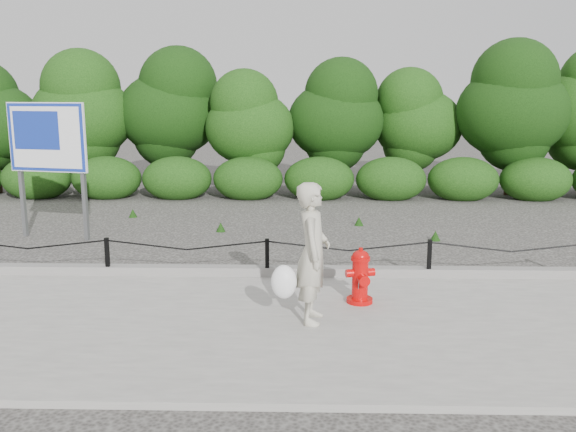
% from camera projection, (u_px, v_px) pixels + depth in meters
% --- Properties ---
extents(ground, '(90.00, 90.00, 0.00)m').
position_uv_depth(ground, '(267.00, 281.00, 9.51)').
color(ground, '#2D2B28').
rests_on(ground, ground).
extents(sidewalk, '(14.00, 4.00, 0.08)m').
position_uv_depth(sidewalk, '(258.00, 326.00, 7.54)').
color(sidewalk, gray).
rests_on(sidewalk, ground).
extents(curb, '(14.00, 0.22, 0.14)m').
position_uv_depth(curb, '(268.00, 271.00, 9.53)').
color(curb, slate).
rests_on(curb, sidewalk).
extents(chain_barrier, '(10.06, 0.06, 0.60)m').
position_uv_depth(chain_barrier, '(267.00, 253.00, 9.42)').
color(chain_barrier, black).
rests_on(chain_barrier, sidewalk).
extents(treeline, '(20.26, 3.52, 4.31)m').
position_uv_depth(treeline, '(304.00, 111.00, 17.81)').
color(treeline, black).
rests_on(treeline, ground).
extents(fire_hydrant, '(0.42, 0.44, 0.77)m').
position_uv_depth(fire_hydrant, '(360.00, 277.00, 8.22)').
color(fire_hydrant, red).
rests_on(fire_hydrant, sidewalk).
extents(pedestrian, '(0.74, 0.67, 1.75)m').
position_uv_depth(pedestrian, '(311.00, 255.00, 7.45)').
color(pedestrian, '#B6B09C').
rests_on(pedestrian, sidewalk).
extents(advertising_sign, '(1.67, 0.48, 2.72)m').
position_uv_depth(advertising_sign, '(47.00, 144.00, 11.98)').
color(advertising_sign, slate).
rests_on(advertising_sign, ground).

